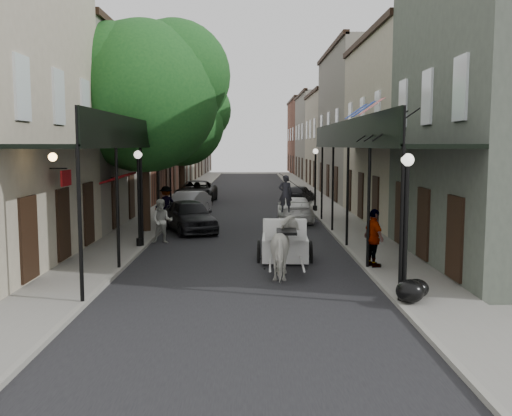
{
  "coord_description": "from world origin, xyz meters",
  "views": [
    {
      "loc": [
        0.24,
        -16.02,
        4.03
      ],
      "look_at": [
        0.44,
        6.01,
        1.6
      ],
      "focal_mm": 40.0,
      "sensor_mm": 36.0,
      "label": 1
    }
  ],
  "objects_px": {
    "lamppost_right_near": "(406,225)",
    "car_left_far": "(196,192)",
    "carriage": "(285,225)",
    "lamppost_left": "(139,197)",
    "pedestrian_walking": "(162,221)",
    "tree_near": "(153,91)",
    "horse": "(287,247)",
    "lamppost_right_far": "(315,179)",
    "car_right_far": "(299,194)",
    "pedestrian_sidewalk_left": "(166,203)",
    "car_left_near": "(190,216)",
    "car_right_near": "(295,209)",
    "tree_far": "(187,119)",
    "car_left_mid": "(188,204)",
    "pedestrian_sidewalk_right": "(374,238)"
  },
  "relations": [
    {
      "from": "lamppost_right_far",
      "to": "horse",
      "type": "xyz_separation_m",
      "value": [
        -2.77,
        -16.84,
        -1.13
      ]
    },
    {
      "from": "car_right_far",
      "to": "tree_far",
      "type": "bearing_deg",
      "value": 13.61
    },
    {
      "from": "car_left_far",
      "to": "car_right_near",
      "type": "xyz_separation_m",
      "value": [
        6.2,
        -10.0,
        -0.12
      ]
    },
    {
      "from": "lamppost_right_near",
      "to": "car_left_far",
      "type": "height_order",
      "value": "lamppost_right_near"
    },
    {
      "from": "lamppost_right_near",
      "to": "pedestrian_sidewalk_right",
      "type": "bearing_deg",
      "value": 88.58
    },
    {
      "from": "pedestrian_walking",
      "to": "tree_near",
      "type": "bearing_deg",
      "value": 102.82
    },
    {
      "from": "car_right_near",
      "to": "tree_far",
      "type": "bearing_deg",
      "value": -54.18
    },
    {
      "from": "pedestrian_sidewalk_left",
      "to": "car_left_mid",
      "type": "height_order",
      "value": "pedestrian_sidewalk_left"
    },
    {
      "from": "lamppost_right_near",
      "to": "pedestrian_sidewalk_left",
      "type": "height_order",
      "value": "lamppost_right_near"
    },
    {
      "from": "lamppost_right_far",
      "to": "pedestrian_sidewalk_right",
      "type": "bearing_deg",
      "value": -89.64
    },
    {
      "from": "lamppost_right_near",
      "to": "horse",
      "type": "bearing_deg",
      "value": 131.2
    },
    {
      "from": "lamppost_right_near",
      "to": "car_left_far",
      "type": "xyz_separation_m",
      "value": [
        -7.7,
        26.0,
        -1.27
      ]
    },
    {
      "from": "lamppost_right_far",
      "to": "pedestrian_sidewalk_left",
      "type": "height_order",
      "value": "lamppost_right_far"
    },
    {
      "from": "car_left_far",
      "to": "car_right_near",
      "type": "distance_m",
      "value": 11.77
    },
    {
      "from": "tree_far",
      "to": "car_right_far",
      "type": "relative_size",
      "value": 2.25
    },
    {
      "from": "lamppost_left",
      "to": "car_left_far",
      "type": "bearing_deg",
      "value": 88.41
    },
    {
      "from": "pedestrian_sidewalk_right",
      "to": "car_left_far",
      "type": "distance_m",
      "value": 23.3
    },
    {
      "from": "carriage",
      "to": "car_right_far",
      "type": "relative_size",
      "value": 0.8
    },
    {
      "from": "car_left_far",
      "to": "pedestrian_walking",
      "type": "bearing_deg",
      "value": -87.67
    },
    {
      "from": "car_left_near",
      "to": "carriage",
      "type": "bearing_deg",
      "value": -77.56
    },
    {
      "from": "car_left_mid",
      "to": "pedestrian_walking",
      "type": "bearing_deg",
      "value": -74.47
    },
    {
      "from": "carriage",
      "to": "car_left_far",
      "type": "xyz_separation_m",
      "value": [
        -5.04,
        19.98,
        -0.41
      ]
    },
    {
      "from": "tree_near",
      "to": "carriage",
      "type": "relative_size",
      "value": 3.14
    },
    {
      "from": "lamppost_left",
      "to": "car_left_mid",
      "type": "height_order",
      "value": "lamppost_left"
    },
    {
      "from": "tree_near",
      "to": "horse",
      "type": "xyz_separation_m",
      "value": [
        5.53,
        -9.02,
        -5.57
      ]
    },
    {
      "from": "tree_far",
      "to": "lamppost_right_near",
      "type": "xyz_separation_m",
      "value": [
        8.35,
        -26.18,
        -3.79
      ]
    },
    {
      "from": "lamppost_right_far",
      "to": "carriage",
      "type": "height_order",
      "value": "lamppost_right_far"
    },
    {
      "from": "car_right_near",
      "to": "car_right_far",
      "type": "relative_size",
      "value": 1.19
    },
    {
      "from": "lamppost_left",
      "to": "carriage",
      "type": "relative_size",
      "value": 1.21
    },
    {
      "from": "lamppost_right_far",
      "to": "pedestrian_sidewalk_left",
      "type": "xyz_separation_m",
      "value": [
        -8.3,
        -4.35,
        -1.04
      ]
    },
    {
      "from": "lamppost_left",
      "to": "car_right_far",
      "type": "distance_m",
      "value": 19.11
    },
    {
      "from": "pedestrian_walking",
      "to": "lamppost_right_far",
      "type": "bearing_deg",
      "value": 53.08
    },
    {
      "from": "pedestrian_sidewalk_left",
      "to": "lamppost_right_far",
      "type": "bearing_deg",
      "value": -171.97
    },
    {
      "from": "tree_far",
      "to": "lamppost_right_far",
      "type": "height_order",
      "value": "tree_far"
    },
    {
      "from": "lamppost_left",
      "to": "pedestrian_walking",
      "type": "distance_m",
      "value": 1.81
    },
    {
      "from": "pedestrian_walking",
      "to": "pedestrian_sidewalk_left",
      "type": "distance_m",
      "value": 6.45
    },
    {
      "from": "carriage",
      "to": "pedestrian_sidewalk_left",
      "type": "relative_size",
      "value": 1.72
    },
    {
      "from": "car_left_near",
      "to": "car_left_far",
      "type": "distance_m",
      "value": 13.66
    },
    {
      "from": "lamppost_right_far",
      "to": "pedestrian_walking",
      "type": "xyz_separation_m",
      "value": [
        -7.52,
        -10.76,
        -1.13
      ]
    },
    {
      "from": "horse",
      "to": "car_left_far",
      "type": "xyz_separation_m",
      "value": [
        -4.93,
        22.84,
        -0.14
      ]
    },
    {
      "from": "lamppost_right_far",
      "to": "lamppost_left",
      "type": "bearing_deg",
      "value": -124.35
    },
    {
      "from": "lamppost_right_far",
      "to": "carriage",
      "type": "bearing_deg",
      "value": -100.77
    },
    {
      "from": "tree_near",
      "to": "car_right_far",
      "type": "relative_size",
      "value": 2.52
    },
    {
      "from": "lamppost_right_near",
      "to": "pedestrian_sidewalk_right",
      "type": "relative_size",
      "value": 1.97
    },
    {
      "from": "tree_near",
      "to": "lamppost_right_far",
      "type": "height_order",
      "value": "tree_near"
    },
    {
      "from": "car_right_far",
      "to": "car_left_near",
      "type": "bearing_deg",
      "value": 83.62
    },
    {
      "from": "tree_far",
      "to": "pedestrian_sidewalk_right",
      "type": "relative_size",
      "value": 4.58
    },
    {
      "from": "pedestrian_sidewalk_right",
      "to": "car_left_near",
      "type": "height_order",
      "value": "pedestrian_sidewalk_right"
    },
    {
      "from": "car_left_near",
      "to": "tree_far",
      "type": "bearing_deg",
      "value": 76.77
    },
    {
      "from": "tree_far",
      "to": "lamppost_right_near",
      "type": "relative_size",
      "value": 2.32
    }
  ]
}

